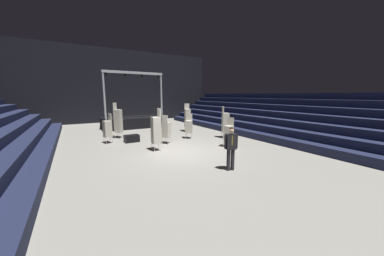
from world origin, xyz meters
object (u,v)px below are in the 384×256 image
at_px(chair_stack_rear_centre, 166,129).
at_px(man_with_tie, 231,146).
at_px(chair_stack_mid_left, 187,118).
at_px(chair_stack_rear_right, 229,132).
at_px(stage_riser, 133,121).
at_px(equipment_road_case, 132,138).
at_px(chair_stack_mid_right, 118,121).
at_px(chair_stack_mid_centre, 108,128).
at_px(chair_stack_front_right, 189,126).
at_px(chair_stack_front_left, 225,122).
at_px(chair_stack_rear_left, 156,130).

bearing_deg(chair_stack_rear_centre, man_with_tie, -32.89).
distance_m(chair_stack_mid_left, chair_stack_rear_right, 5.62).
xyz_separation_m(stage_riser, man_with_tie, (0.53, -12.98, 0.41)).
bearing_deg(stage_riser, equipment_road_case, -105.38).
distance_m(man_with_tie, chair_stack_rear_centre, 5.55).
height_order(chair_stack_mid_right, chair_stack_mid_centre, chair_stack_mid_right).
bearing_deg(chair_stack_front_right, equipment_road_case, 27.96).
height_order(chair_stack_front_left, chair_stack_mid_centre, chair_stack_front_left).
distance_m(chair_stack_mid_right, chair_stack_rear_centre, 3.94).
relative_size(man_with_tie, chair_stack_front_right, 1.03).
distance_m(chair_stack_mid_left, chair_stack_mid_centre, 6.41).
height_order(chair_stack_mid_centre, chair_stack_rear_centre, chair_stack_mid_centre).
bearing_deg(chair_stack_mid_right, stage_riser, -166.30).
xyz_separation_m(stage_riser, chair_stack_mid_right, (-2.10, -4.23, 0.65)).
xyz_separation_m(chair_stack_rear_left, chair_stack_rear_right, (3.90, -1.39, -0.29)).
height_order(chair_stack_front_left, equipment_road_case, chair_stack_front_left).
bearing_deg(chair_stack_mid_right, chair_stack_front_right, 97.96).
height_order(chair_stack_front_right, chair_stack_mid_right, chair_stack_mid_right).
height_order(stage_riser, equipment_road_case, stage_riser).
height_order(chair_stack_mid_left, chair_stack_rear_right, chair_stack_mid_left).
bearing_deg(chair_stack_front_right, chair_stack_rear_right, 146.35).
distance_m(chair_stack_front_left, chair_stack_rear_centre, 4.28).
bearing_deg(chair_stack_front_left, man_with_tie, -12.79).
bearing_deg(chair_stack_rear_right, chair_stack_front_right, -7.59).
distance_m(man_with_tie, chair_stack_mid_right, 9.14).
bearing_deg(stage_riser, chair_stack_rear_centre, -88.84).
bearing_deg(chair_stack_rear_centre, chair_stack_mid_right, 178.08).
bearing_deg(equipment_road_case, chair_stack_rear_left, -76.50).
bearing_deg(chair_stack_front_right, chair_stack_mid_centre, 27.32).
distance_m(chair_stack_front_left, chair_stack_rear_left, 5.42).
relative_size(chair_stack_front_right, chair_stack_rear_left, 0.74).
xyz_separation_m(chair_stack_mid_left, chair_stack_mid_right, (-5.42, 0.24, 0.08)).
distance_m(man_with_tie, chair_stack_front_left, 6.32).
height_order(chair_stack_mid_centre, chair_stack_rear_left, chair_stack_rear_left).
bearing_deg(chair_stack_mid_centre, chair_stack_front_right, -117.78).
distance_m(chair_stack_mid_left, chair_stack_mid_right, 5.43).
bearing_deg(man_with_tie, chair_stack_front_left, -109.54).
xyz_separation_m(man_with_tie, equipment_road_case, (-2.17, 7.04, -0.78)).
relative_size(man_with_tie, equipment_road_case, 1.97).
relative_size(chair_stack_front_right, chair_stack_rear_right, 1.00).
distance_m(chair_stack_mid_left, chair_stack_rear_left, 6.02).
height_order(stage_riser, chair_stack_mid_right, stage_riser).
height_order(chair_stack_mid_left, chair_stack_mid_centre, chair_stack_mid_left).
xyz_separation_m(stage_riser, chair_stack_front_left, (4.40, -7.98, 0.52)).
distance_m(chair_stack_front_right, chair_stack_mid_centre, 5.25).
xyz_separation_m(chair_stack_front_right, chair_stack_rear_right, (0.83, -3.21, 0.00)).
bearing_deg(man_with_tie, stage_riser, -69.48).
bearing_deg(stage_riser, man_with_tie, -87.64).
distance_m(man_with_tie, equipment_road_case, 7.41).
distance_m(chair_stack_front_left, equipment_road_case, 6.43).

